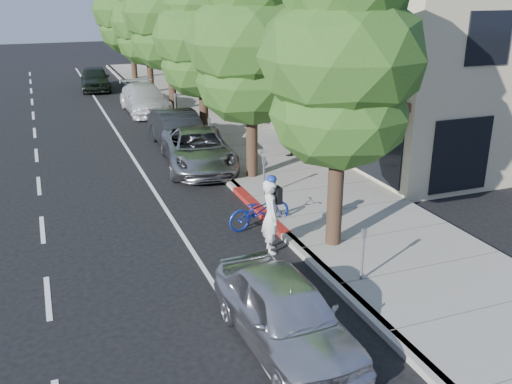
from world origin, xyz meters
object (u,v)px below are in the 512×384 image
cyclist (271,216)px  near_car_a (285,313)px  street_tree_2 (202,39)px  pedestrian (289,136)px  street_tree_5 (130,10)px  street_tree_0 (342,62)px  silver_suv (198,149)px  street_tree_1 (252,44)px  street_tree_4 (147,23)px  white_pickup (145,99)px  dark_suv_far (95,79)px  bicycle (259,210)px  dark_sedan (179,130)px  street_tree_3 (169,14)px

cyclist → near_car_a: (-1.32, -3.89, -0.27)m
street_tree_2 → near_car_a: size_ratio=1.69×
pedestrian → street_tree_5: bearing=-127.7°
street_tree_0 → silver_suv: (-1.40, 8.04, -4.09)m
street_tree_1 → near_car_a: (-2.92, -9.50, -3.96)m
street_tree_5 → near_car_a: size_ratio=1.91×
street_tree_4 → white_pickup: (-1.40, -5.38, -3.60)m
street_tree_5 → dark_suv_far: street_tree_5 is taller
white_pickup → pedestrian: (3.68, -10.75, 0.17)m
white_pickup → dark_suv_far: (-1.70, 8.11, 0.01)m
bicycle → pedestrian: 6.91m
dark_sedan → white_pickup: bearing=87.1°
dark_sedan → cyclist: bearing=-94.0°
street_tree_5 → cyclist: street_tree_5 is taller
street_tree_4 → white_pickup: 6.62m
street_tree_0 → dark_sedan: bearing=97.3°
street_tree_3 → silver_suv: (-1.40, -9.96, -4.39)m
cyclist → street_tree_4: bearing=7.4°
street_tree_3 → pedestrian: (2.28, -10.13, -4.19)m
street_tree_1 → bicycle: 5.94m
street_tree_5 → street_tree_0: bearing=-90.0°
cyclist → street_tree_0: bearing=-92.4°
cyclist → white_pickup: bearing=10.7°
silver_suv → pedestrian: (3.68, -0.17, 0.20)m
bicycle → dark_sedan: dark_sedan is taller
dark_sedan → white_pickup: (-0.00, 7.62, -0.02)m
silver_suv → pedestrian: size_ratio=3.35×
street_tree_3 → near_car_a: street_tree_3 is taller
silver_suv → dark_sedan: (0.00, 2.96, 0.04)m
street_tree_0 → street_tree_1: street_tree_0 is taller
street_tree_2 → street_tree_5: size_ratio=0.88×
street_tree_4 → dark_suv_far: (-3.10, 2.73, -3.59)m
bicycle → dark_sedan: 9.04m
street_tree_0 → street_tree_3: size_ratio=0.93×
street_tree_1 → street_tree_2: street_tree_1 is taller
street_tree_1 → street_tree_5: street_tree_5 is taller
cyclist → bicycle: bearing=0.5°
street_tree_5 → bicycle: street_tree_5 is taller
bicycle → dark_sedan: (-0.10, 9.03, 0.25)m
street_tree_1 → near_car_a: 10.70m
street_tree_0 → bicycle: bearing=123.4°
street_tree_4 → cyclist: size_ratio=3.61×
street_tree_2 → cyclist: (-1.60, -11.61, -3.39)m
street_tree_1 → silver_suv: street_tree_1 is taller
street_tree_2 → street_tree_3: street_tree_3 is taller
street_tree_4 → street_tree_5: size_ratio=0.89×
street_tree_5 → street_tree_2: bearing=-90.0°
street_tree_4 → near_car_a: street_tree_4 is taller
bicycle → pedestrian: (3.58, 5.90, 0.41)m
street_tree_0 → pedestrian: street_tree_0 is taller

